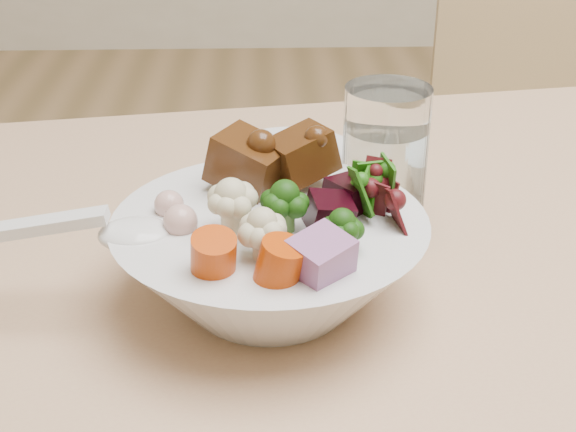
{
  "coord_description": "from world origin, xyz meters",
  "views": [
    {
      "loc": [
        -0.62,
        -0.61,
        1.03
      ],
      "look_at": [
        -0.6,
        -0.04,
        0.73
      ],
      "focal_mm": 50.0,
      "sensor_mm": 36.0,
      "label": 1
    }
  ],
  "objects_px": {
    "chair_far": "(549,148)",
    "food_bowl": "(272,253)",
    "side_bowl": "(291,172)",
    "water_glass": "(384,163)"
  },
  "relations": [
    {
      "from": "chair_far",
      "to": "water_glass",
      "type": "height_order",
      "value": "chair_far"
    },
    {
      "from": "chair_far",
      "to": "water_glass",
      "type": "bearing_deg",
      "value": -117.57
    },
    {
      "from": "chair_far",
      "to": "food_bowl",
      "type": "relative_size",
      "value": 3.49
    },
    {
      "from": "food_bowl",
      "to": "water_glass",
      "type": "relative_size",
      "value": 1.84
    },
    {
      "from": "chair_far",
      "to": "side_bowl",
      "type": "distance_m",
      "value": 0.73
    },
    {
      "from": "side_bowl",
      "to": "water_glass",
      "type": "bearing_deg",
      "value": -38.96
    },
    {
      "from": "chair_far",
      "to": "food_bowl",
      "type": "xyz_separation_m",
      "value": [
        -0.49,
        -0.72,
        0.22
      ]
    },
    {
      "from": "side_bowl",
      "to": "chair_far",
      "type": "bearing_deg",
      "value": 48.26
    },
    {
      "from": "chair_far",
      "to": "water_glass",
      "type": "relative_size",
      "value": 6.42
    },
    {
      "from": "water_glass",
      "to": "side_bowl",
      "type": "xyz_separation_m",
      "value": [
        -0.08,
        0.07,
        -0.04
      ]
    }
  ]
}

